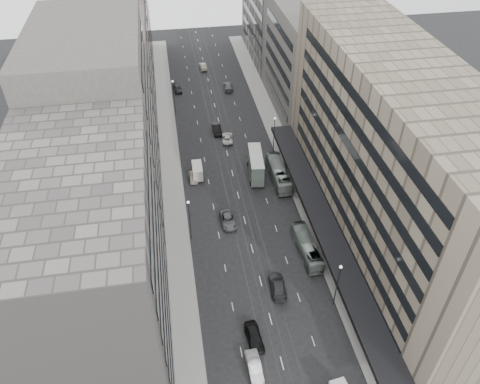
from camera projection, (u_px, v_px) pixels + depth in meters
ground at (262, 286)px, 71.31m from camera, size 220.00×220.00×0.00m
sidewalk_right at (281, 144)px, 101.35m from camera, size 4.00×125.00×0.15m
sidewalk_left at (170, 154)px, 98.24m from camera, size 4.00×125.00×0.15m
department_store at (393, 163)px, 70.67m from camera, size 19.20×60.00×30.00m
building_right_mid at (310, 61)px, 106.03m from camera, size 15.00×28.00×24.00m
building_right_far at (279, 9)px, 127.58m from camera, size 15.00×32.00×28.00m
building_left_a at (94, 281)px, 52.90m from camera, size 15.00×28.00×30.00m
building_left_b at (104, 138)px, 72.17m from camera, size 15.00×26.00×34.00m
building_left_c at (115, 85)px, 95.58m from camera, size 15.00×28.00×25.00m
building_left_d at (119, 22)px, 119.73m from camera, size 15.00×38.00×28.00m
lamp_right_near at (338, 281)px, 65.45m from camera, size 0.44×0.44×8.32m
lamp_right_far at (274, 131)px, 95.89m from camera, size 0.44×0.44×8.32m
lamp_left_near at (189, 216)px, 75.87m from camera, size 0.44×0.44×8.32m
lamp_left_far at (174, 93)px, 108.59m from camera, size 0.44×0.44×8.32m
bus_near at (307, 247)px, 75.69m from camera, size 2.83×10.43×2.88m
bus_far at (278, 173)px, 90.66m from camera, size 2.73×11.56×3.22m
double_decker at (256, 165)px, 91.15m from camera, size 3.47×9.06×4.84m
panel_van at (197, 171)px, 91.49m from camera, size 2.19×4.34×2.71m
sedan_0 at (254, 337)px, 63.51m from camera, size 2.31×5.12×1.71m
sedan_1 at (254, 366)px, 60.21m from camera, size 1.80×4.81×1.57m
sedan_2 at (228, 220)px, 81.67m from camera, size 2.56×5.29×1.45m
sedan_3 at (278, 286)px, 70.34m from camera, size 2.68×5.78×1.64m
sedan_4 at (193, 177)px, 91.25m from camera, size 1.72×3.95×1.33m
sedan_5 at (217, 129)px, 104.64m from camera, size 1.98×5.13×1.67m
sedan_6 at (227, 138)px, 102.05m from camera, size 2.82×5.09×1.35m
sedan_7 at (228, 86)px, 120.72m from camera, size 2.50×5.46×1.55m
sedan_8 at (178, 88)px, 119.84m from camera, size 2.28×4.75×1.56m
sedan_9 at (203, 66)px, 130.07m from camera, size 1.83×4.69×1.52m
pedestrian at (373, 348)px, 61.94m from camera, size 0.79×0.68×1.82m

